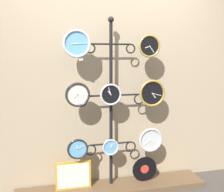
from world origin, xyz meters
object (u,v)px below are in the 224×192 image
display_stand (111,127)px  picture_frame (73,175)px  clock_top_left (77,44)px  clock_top_right (149,46)px  clock_bottom_left (78,149)px  clock_middle_right (152,93)px  vinyl_record (145,169)px  clock_bottom_center (111,147)px  clock_middle_left (78,95)px  clock_bottom_right (151,140)px  clock_middle_center (111,95)px

display_stand → picture_frame: size_ratio=4.95×
clock_top_left → picture_frame: (-0.06, 0.05, -1.46)m
clock_top_right → clock_bottom_left: size_ratio=1.09×
clock_middle_right → vinyl_record: bearing=142.2°
clock_bottom_left → clock_bottom_center: size_ratio=1.23×
clock_middle_left → clock_bottom_right: clock_middle_left is taller
clock_top_left → vinyl_record: size_ratio=0.95×
clock_middle_center → clock_bottom_left: 0.69m
clock_top_right → clock_middle_left: (-0.79, -0.00, -0.51)m
clock_bottom_left → picture_frame: bearing=129.9°
display_stand → clock_middle_right: 0.61m
display_stand → clock_middle_center: bearing=-105.1°
clock_bottom_left → vinyl_record: size_ratio=0.76×
clock_middle_center → picture_frame: clock_middle_center is taller
clock_top_right → clock_bottom_center: 1.20m
clock_middle_left → clock_bottom_left: size_ratio=1.14×
clock_middle_left → clock_bottom_right: (0.83, -0.01, -0.56)m
clock_top_left → clock_middle_right: bearing=0.0°
display_stand → clock_middle_left: display_stand is taller
display_stand → clock_top_right: 1.01m
clock_top_right → clock_bottom_left: 1.37m
clock_top_left → clock_bottom_right: 1.37m
display_stand → clock_middle_right: (0.46, -0.08, 0.39)m
clock_top_right → clock_bottom_center: clock_top_right is taller
display_stand → clock_bottom_center: size_ratio=10.48×
picture_frame → clock_middle_right: bearing=-3.3°
clock_top_right → picture_frame: bearing=176.3°
clock_top_right → clock_middle_left: clock_top_right is taller
clock_top_right → vinyl_record: 1.45m
clock_middle_left → clock_middle_center: size_ratio=1.10×
display_stand → vinyl_record: 0.67m
clock_middle_center → clock_bottom_center: 0.60m
clock_top_left → clock_top_right: size_ratio=1.16×
clock_middle_left → clock_middle_center: (0.36, 0.00, -0.01)m
clock_middle_right → picture_frame: clock_middle_right is taller
clock_middle_right → clock_bottom_left: (-0.85, -0.01, -0.58)m
clock_middle_center → clock_bottom_center: (0.00, 0.01, -0.60)m
display_stand → clock_top_right: size_ratio=7.86×
clock_bottom_left → clock_middle_center: bearing=0.2°
clock_top_right → vinyl_record: clock_top_right is taller
clock_bottom_center → clock_bottom_right: bearing=-1.9°
clock_bottom_right → vinyl_record: clock_bottom_right is taller
clock_bottom_left → clock_middle_right: bearing=0.5°
display_stand → clock_middle_center: display_stand is taller
vinyl_record → clock_bottom_center: bearing=-174.8°
display_stand → picture_frame: 0.68m
vinyl_record → picture_frame: picture_frame is taller
vinyl_record → picture_frame: bearing=179.4°
display_stand → clock_top_right: bearing=-12.1°
clock_bottom_right → display_stand: bearing=167.9°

